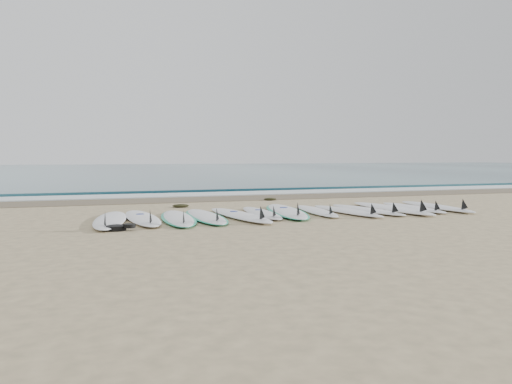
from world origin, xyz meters
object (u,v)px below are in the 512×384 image
object	(u,v)px
surfboard_12	(437,206)
leash_coil	(119,227)
surfboard_0	(110,220)
surfboard_6	(287,211)

from	to	relation	value
surfboard_12	leash_coil	bearing A→B (deg)	-168.78
surfboard_0	surfboard_6	size ratio (longest dim) A/B	0.92
leash_coil	surfboard_0	bearing A→B (deg)	96.23
surfboard_12	leash_coil	world-z (taller)	surfboard_12
leash_coil	surfboard_12	bearing A→B (deg)	9.04
surfboard_6	surfboard_12	xyz separation A→B (m)	(3.62, -0.19, 0.00)
surfboard_0	surfboard_6	distance (m)	3.58
surfboard_12	surfboard_6	bearing A→B (deg)	179.11
surfboard_0	surfboard_12	size ratio (longest dim) A/B	1.03
surfboard_6	leash_coil	size ratio (longest dim) A/B	6.46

